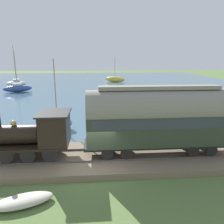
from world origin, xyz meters
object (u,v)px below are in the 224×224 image
Objects in this scene: sailboat_yellow at (115,79)px; rowboat_off_pier at (181,127)px; sailboat_gray at (57,120)px; beached_dinghy at (23,201)px; sailboat_blue at (18,88)px; sailboat_white at (17,83)px; passenger_coach at (158,117)px; steam_locomotive at (38,132)px; rowboat_mid_harbor at (100,113)px.

sailboat_yellow is 41.04m from rowboat_off_pier.
sailboat_gray is 12.22m from rowboat_off_pier.
sailboat_yellow is 52.10m from beached_dinghy.
sailboat_blue reaches higher than sailboat_yellow.
sailboat_blue is 26.32m from sailboat_yellow.
sailboat_blue is at bearing -176.13° from sailboat_white.
sailboat_blue is 37.27m from beached_dinghy.
sailboat_white reaches higher than passenger_coach.
steam_locomotive is 13.61m from rowboat_off_pier.
steam_locomotive is 0.58× the size of sailboat_white.
sailboat_blue reaches higher than steam_locomotive.
sailboat_blue is (-9.29, -3.34, 0.03)m from sailboat_white.
sailboat_white is at bearing 29.46° from passenger_coach.
sailboat_yellow is at bearing 21.45° from sailboat_gray.
sailboat_gray is 26.11m from sailboat_blue.
sailboat_gray is at bearing 163.61° from rowboat_mid_harbor.
rowboat_mid_harbor is at bearing 103.03° from rowboat_off_pier.
steam_locomotive is at bearing 178.57° from sailboat_blue.
passenger_coach reaches higher than rowboat_mid_harbor.
sailboat_yellow is at bearing -1.78° from passenger_coach.
rowboat_mid_harbor is at bearing -19.47° from steam_locomotive.
sailboat_white is at bearing 18.78° from beached_dinghy.
sailboat_yellow is (15.96, -20.93, 0.03)m from sailboat_blue.
sailboat_blue is 3.12× the size of rowboat_off_pier.
sailboat_blue is at bearing 93.42° from rowboat_off_pier.
sailboat_gray is at bearing 1.40° from beached_dinghy.
steam_locomotive is 7.87m from passenger_coach.
sailboat_blue is at bearing 162.11° from sailboat_yellow.
steam_locomotive reaches higher than rowboat_mid_harbor.
sailboat_white is 1.38× the size of sailboat_yellow.
beached_dinghy is (-35.34, -11.84, -0.52)m from sailboat_blue.
sailboat_white is (40.38, 22.81, -2.31)m from passenger_coach.
steam_locomotive is at bearing 2.53° from beached_dinghy.
beached_dinghy is (-4.25, -0.19, -1.94)m from steam_locomotive.
sailboat_white is at bearing 20.36° from steam_locomotive.
steam_locomotive is at bearing -156.37° from sailboat_yellow.
sailboat_white is 3.13× the size of beached_dinghy.
rowboat_mid_harbor is at bearing -161.84° from sailboat_white.
rowboat_off_pier is at bearing -34.46° from passenger_coach.
sailboat_gray is 2.23× the size of beached_dinghy.
steam_locomotive is 4.68m from beached_dinghy.
rowboat_mid_harbor is 0.83× the size of rowboat_off_pier.
sailboat_blue reaches higher than beached_dinghy.
sailboat_yellow reaches higher than sailboat_gray.
sailboat_blue is 1.16× the size of sailboat_yellow.
sailboat_yellow reaches higher than steam_locomotive.
beached_dinghy is at bearing -177.47° from steam_locomotive.
sailboat_blue is 24.87m from rowboat_mid_harbor.
beached_dinghy is at bearing -155.26° from sailboat_yellow.
sailboat_gray reaches higher than rowboat_off_pier.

